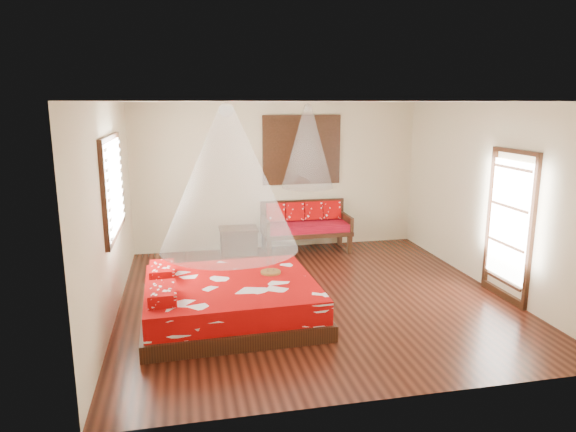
% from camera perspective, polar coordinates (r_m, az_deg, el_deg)
% --- Properties ---
extents(room, '(5.54, 5.54, 2.84)m').
position_cam_1_polar(room, '(7.26, 2.87, 1.46)').
color(room, black).
rests_on(room, ground).
extents(bed, '(2.34, 2.13, 0.65)m').
position_cam_1_polar(bed, '(6.88, -6.53, -9.21)').
color(bed, black).
rests_on(bed, floor).
extents(daybed, '(1.66, 0.74, 0.94)m').
position_cam_1_polar(daybed, '(9.81, 1.94, -0.89)').
color(daybed, black).
rests_on(daybed, floor).
extents(storage_chest, '(0.72, 0.53, 0.49)m').
position_cam_1_polar(storage_chest, '(9.73, -5.52, -2.70)').
color(storage_chest, black).
rests_on(storage_chest, floor).
extents(shutter_panel, '(1.52, 0.06, 1.32)m').
position_cam_1_polar(shutter_panel, '(9.92, 1.53, 7.35)').
color(shutter_panel, black).
rests_on(shutter_panel, wall_back).
extents(window_left, '(0.10, 1.74, 1.34)m').
position_cam_1_polar(window_left, '(7.23, -18.82, 3.17)').
color(window_left, black).
rests_on(window_left, wall_left).
extents(glazed_door, '(0.08, 1.02, 2.16)m').
position_cam_1_polar(glazed_door, '(7.94, 23.34, -1.05)').
color(glazed_door, black).
rests_on(glazed_door, floor).
extents(wine_tray, '(0.28, 0.28, 0.22)m').
position_cam_1_polar(wine_tray, '(7.06, -1.94, -5.91)').
color(wine_tray, brown).
rests_on(wine_tray, bed).
extents(mosquito_net_main, '(1.76, 1.76, 1.80)m').
position_cam_1_polar(mosquito_net_main, '(6.47, -6.68, 4.07)').
color(mosquito_net_main, white).
rests_on(mosquito_net_main, ceiling).
extents(mosquito_net_daybed, '(0.96, 0.96, 1.50)m').
position_cam_1_polar(mosquito_net_daybed, '(9.46, 2.19, 7.70)').
color(mosquito_net_daybed, white).
rests_on(mosquito_net_daybed, ceiling).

